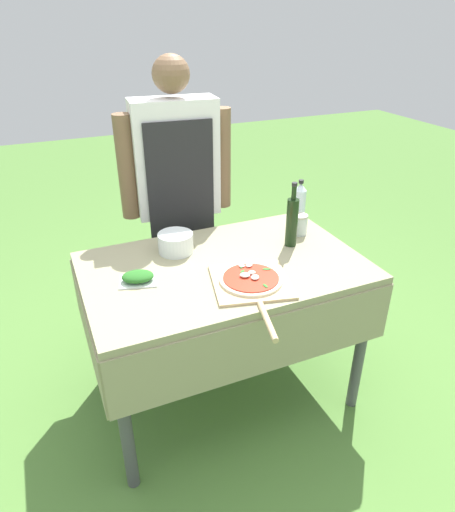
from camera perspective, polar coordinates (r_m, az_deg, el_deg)
The scene contains 9 objects.
ground_plane at distance 2.57m, azimuth -0.36°, elevation -16.58°, with size 12.00×12.00×0.00m, color #517F38.
prep_table at distance 2.14m, azimuth -0.41°, elevation -3.57°, with size 1.29×0.81×0.79m.
person_cook at distance 2.53m, azimuth -6.31°, elevation 8.62°, with size 0.61×0.24×1.63m.
pizza_on_peel at distance 1.93m, azimuth 3.03°, elevation -3.25°, with size 0.39×0.59×0.05m.
oil_bottle at distance 2.23m, azimuth 8.06°, elevation 4.36°, with size 0.06×0.06×0.32m.
water_bottle at distance 2.45m, azimuth 8.98°, elevation 6.39°, with size 0.06×0.06×0.25m.
herb_container at distance 1.98m, azimuth -11.13°, elevation -2.61°, with size 0.18×0.15×0.05m.
mixing_tub at distance 2.19m, azimuth -6.49°, elevation 1.66°, with size 0.17×0.17×0.09m, color silver.
sauce_jar at distance 2.38m, azimuth 8.97°, elevation 3.78°, with size 0.08×0.08×0.11m.
Camera 1 is at (-0.71, -1.67, 1.81)m, focal length 32.00 mm.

